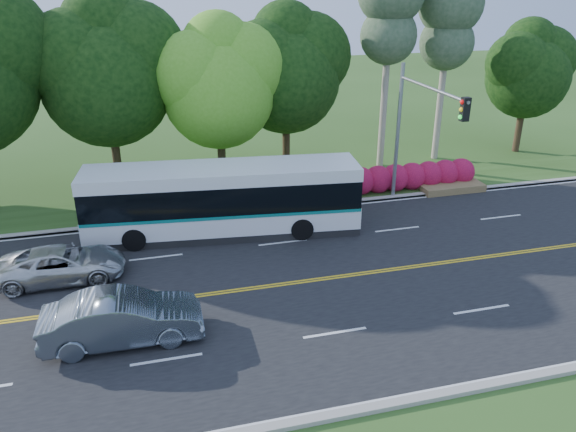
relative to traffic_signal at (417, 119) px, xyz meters
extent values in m
plane|color=#2F511B|center=(-6.49, -5.40, -4.67)|extent=(120.00, 120.00, 0.00)
cube|color=black|center=(-6.49, -5.40, -4.66)|extent=(60.00, 14.00, 0.02)
cube|color=#A29C92|center=(-6.49, 1.75, -4.60)|extent=(60.00, 0.30, 0.15)
cube|color=#A29C92|center=(-6.49, -12.55, -4.60)|extent=(60.00, 0.30, 0.15)
cube|color=#2F511B|center=(-6.49, 3.60, -4.62)|extent=(60.00, 4.00, 0.10)
cube|color=gold|center=(-6.49, -5.48, -4.65)|extent=(57.00, 0.10, 0.00)
cube|color=gold|center=(-6.49, -5.32, -4.65)|extent=(57.00, 0.10, 0.00)
cube|color=silver|center=(-12.49, -8.90, -4.65)|extent=(2.20, 0.12, 0.00)
cube|color=silver|center=(-6.99, -8.90, -4.65)|extent=(2.20, 0.12, 0.00)
cube|color=silver|center=(-1.49, -8.90, -4.65)|extent=(2.20, 0.12, 0.00)
cube|color=silver|center=(-17.99, -1.90, -4.65)|extent=(2.20, 0.12, 0.00)
cube|color=silver|center=(-12.49, -1.90, -4.65)|extent=(2.20, 0.12, 0.00)
cube|color=silver|center=(-6.99, -1.90, -4.65)|extent=(2.20, 0.12, 0.00)
cube|color=silver|center=(-1.49, -1.90, -4.65)|extent=(2.20, 0.12, 0.00)
cube|color=silver|center=(4.01, -1.90, -4.65)|extent=(2.20, 0.12, 0.00)
cube|color=silver|center=(-6.49, 1.45, -4.65)|extent=(57.00, 0.12, 0.00)
cube|color=silver|center=(-6.49, -12.25, -4.65)|extent=(57.00, 0.12, 0.00)
cylinder|color=#301E15|center=(-13.99, 6.60, -2.87)|extent=(0.44, 0.44, 3.60)
sphere|color=black|center=(-13.99, 6.60, 1.24)|extent=(6.60, 6.60, 6.60)
sphere|color=black|center=(-12.51, 6.90, 2.56)|extent=(5.28, 5.28, 5.28)
sphere|color=black|center=(-15.31, 6.40, 2.39)|extent=(4.95, 4.95, 4.95)
sphere|color=black|center=(-13.89, 7.00, 3.71)|extent=(4.29, 4.29, 4.29)
cylinder|color=#301E15|center=(-8.49, 5.60, -3.05)|extent=(0.44, 0.44, 3.24)
sphere|color=#55A121|center=(-8.49, 5.60, 0.60)|extent=(5.80, 5.80, 5.80)
sphere|color=#55A121|center=(-7.19, 5.90, 1.76)|extent=(4.64, 4.64, 4.64)
sphere|color=#55A121|center=(-9.65, 5.40, 1.61)|extent=(4.35, 4.35, 4.35)
sphere|color=#55A121|center=(-8.39, 6.00, 2.77)|extent=(3.77, 3.77, 3.77)
cylinder|color=#301E15|center=(-4.49, 7.10, -2.96)|extent=(0.44, 0.44, 3.42)
sphere|color=black|center=(-4.49, 7.10, 0.85)|extent=(6.00, 6.00, 6.00)
sphere|color=black|center=(-3.14, 7.40, 2.05)|extent=(4.80, 4.80, 4.80)
sphere|color=black|center=(-5.69, 6.90, 1.90)|extent=(4.50, 4.50, 4.50)
sphere|color=black|center=(-4.39, 7.50, 3.10)|extent=(3.90, 3.90, 3.90)
cylinder|color=#A69886|center=(1.51, 7.10, 0.23)|extent=(0.40, 0.40, 9.80)
sphere|color=#304B2F|center=(1.51, 7.10, 3.03)|extent=(3.23, 3.23, 3.23)
cylinder|color=#A69886|center=(5.51, 7.60, -0.12)|extent=(0.40, 0.40, 9.10)
sphere|color=#304B2F|center=(5.51, 7.60, 2.48)|extent=(3.23, 3.23, 3.23)
sphere|color=#304B2F|center=(5.51, 7.60, 4.69)|extent=(3.80, 3.80, 3.80)
cylinder|color=#301E15|center=(11.51, 7.60, -3.14)|extent=(0.44, 0.44, 3.06)
sphere|color=black|center=(11.51, 7.60, 0.21)|extent=(5.20, 5.20, 5.20)
sphere|color=black|center=(12.68, 7.90, 1.25)|extent=(4.16, 4.16, 4.16)
sphere|color=black|center=(10.47, 7.40, 1.12)|extent=(3.90, 3.90, 3.90)
sphere|color=black|center=(11.61, 8.00, 2.16)|extent=(3.38, 3.38, 3.38)
sphere|color=maroon|center=(-3.49, 2.80, -3.92)|extent=(1.50, 1.50, 1.50)
sphere|color=maroon|center=(-2.49, 2.80, -3.92)|extent=(1.50, 1.50, 1.50)
sphere|color=maroon|center=(-1.49, 2.80, -3.92)|extent=(1.50, 1.50, 1.50)
sphere|color=maroon|center=(-0.49, 2.80, -3.92)|extent=(1.50, 1.50, 1.50)
sphere|color=maroon|center=(0.51, 2.80, -3.92)|extent=(1.50, 1.50, 1.50)
sphere|color=maroon|center=(1.51, 2.80, -3.92)|extent=(1.50, 1.50, 1.50)
sphere|color=maroon|center=(2.51, 2.80, -3.92)|extent=(1.50, 1.50, 1.50)
sphere|color=maroon|center=(3.51, 2.80, -3.92)|extent=(1.50, 1.50, 1.50)
sphere|color=maroon|center=(4.51, 2.80, -3.92)|extent=(1.50, 1.50, 1.50)
cube|color=brown|center=(3.51, 2.00, -4.47)|extent=(3.50, 1.40, 0.40)
cylinder|color=gray|center=(0.01, 1.90, -1.17)|extent=(0.20, 0.20, 7.00)
cylinder|color=gray|center=(0.01, -1.10, 1.63)|extent=(0.14, 6.00, 0.14)
cube|color=black|center=(0.01, -3.90, 1.33)|extent=(0.32, 0.28, 0.95)
sphere|color=red|center=(-0.16, -3.90, 1.63)|extent=(0.18, 0.18, 0.18)
sphere|color=yellow|center=(-0.16, -3.90, 1.33)|extent=(0.18, 0.18, 0.18)
sphere|color=#19D833|center=(-0.16, -3.90, 1.03)|extent=(0.18, 0.18, 0.18)
cube|color=white|center=(-9.33, -0.23, -3.80)|extent=(12.34, 3.91, 1.00)
cube|color=black|center=(-9.33, -0.23, -2.67)|extent=(12.29, 3.94, 1.25)
cube|color=white|center=(-9.33, -0.23, -1.76)|extent=(12.34, 3.91, 0.56)
cube|color=#0C716C|center=(-9.33, -0.23, -3.35)|extent=(12.29, 3.95, 0.14)
cube|color=black|center=(-15.33, 0.44, -2.57)|extent=(0.32, 2.36, 1.72)
cube|color=#19E54C|center=(-15.32, 0.44, -1.60)|extent=(0.22, 1.54, 0.22)
cube|color=black|center=(-9.33, -0.23, -4.47)|extent=(12.33, 3.80, 0.35)
cylinder|color=black|center=(-13.32, -1.00, -4.15)|extent=(1.04, 0.39, 1.01)
cylinder|color=black|center=(-13.05, 1.41, -4.15)|extent=(1.04, 0.39, 1.01)
cylinder|color=black|center=(-6.09, -1.80, -4.15)|extent=(1.04, 0.39, 1.01)
cylinder|color=black|center=(-5.82, 0.60, -4.15)|extent=(1.04, 0.39, 1.01)
imported|color=slate|center=(-13.72, -7.55, -3.82)|extent=(5.07, 1.84, 1.66)
imported|color=silver|center=(-16.02, -2.83, -4.00)|extent=(4.73, 2.20, 1.31)
camera|label=1|loc=(-12.46, -23.51, 6.35)|focal=35.00mm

